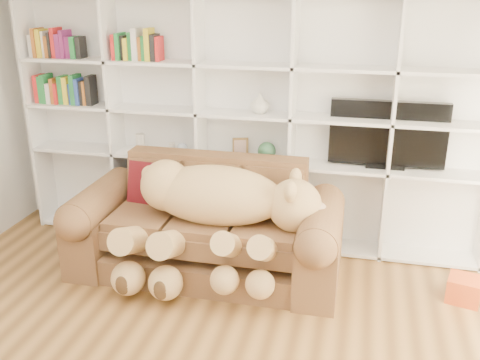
% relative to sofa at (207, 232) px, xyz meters
% --- Properties ---
extents(wall_back, '(5.00, 0.02, 2.70)m').
position_rel_sofa_xyz_m(wall_back, '(0.20, 0.85, 0.98)').
color(wall_back, silver).
rests_on(wall_back, floor).
extents(bookshelf, '(4.43, 0.35, 2.40)m').
position_rel_sofa_xyz_m(bookshelf, '(-0.04, 0.71, 0.93)').
color(bookshelf, white).
rests_on(bookshelf, floor).
extents(sofa, '(2.34, 1.01, 0.98)m').
position_rel_sofa_xyz_m(sofa, '(0.00, 0.00, 0.00)').
color(sofa, brown).
rests_on(sofa, floor).
extents(teddy_bear, '(1.70, 0.95, 0.99)m').
position_rel_sofa_xyz_m(teddy_bear, '(0.13, -0.20, 0.31)').
color(teddy_bear, tan).
rests_on(teddy_bear, sofa).
extents(throw_pillow, '(0.44, 0.28, 0.44)m').
position_rel_sofa_xyz_m(throw_pillow, '(-0.57, 0.16, 0.34)').
color(throw_pillow, '#5C100F').
rests_on(throw_pillow, sofa).
extents(gift_box, '(0.31, 0.30, 0.21)m').
position_rel_sofa_xyz_m(gift_box, '(2.18, -0.02, -0.27)').
color(gift_box, '#C04619').
rests_on(gift_box, floor).
extents(tv, '(1.03, 0.18, 0.61)m').
position_rel_sofa_xyz_m(tv, '(1.50, 0.71, 0.79)').
color(tv, black).
rests_on(tv, bookshelf).
extents(picture_frame, '(0.15, 0.07, 0.19)m').
position_rel_sofa_xyz_m(picture_frame, '(0.15, 0.66, 0.60)').
color(picture_frame, brown).
rests_on(picture_frame, bookshelf).
extents(green_vase, '(0.17, 0.17, 0.17)m').
position_rel_sofa_xyz_m(green_vase, '(0.41, 0.66, 0.58)').
color(green_vase, '#2F5C3B').
rests_on(green_vase, bookshelf).
extents(figurine_tall, '(0.10, 0.10, 0.17)m').
position_rel_sofa_xyz_m(figurine_tall, '(-0.88, 0.66, 0.58)').
color(figurine_tall, silver).
rests_on(figurine_tall, bookshelf).
extents(figurine_short, '(0.07, 0.07, 0.10)m').
position_rel_sofa_xyz_m(figurine_short, '(-0.55, 0.66, 0.55)').
color(figurine_short, silver).
rests_on(figurine_short, bookshelf).
extents(snow_globe, '(0.11, 0.11, 0.11)m').
position_rel_sofa_xyz_m(snow_globe, '(-0.44, 0.66, 0.55)').
color(snow_globe, silver).
rests_on(snow_globe, bookshelf).
extents(shelf_vase, '(0.20, 0.20, 0.19)m').
position_rel_sofa_xyz_m(shelf_vase, '(0.33, 0.66, 1.04)').
color(shelf_vase, silver).
rests_on(shelf_vase, bookshelf).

